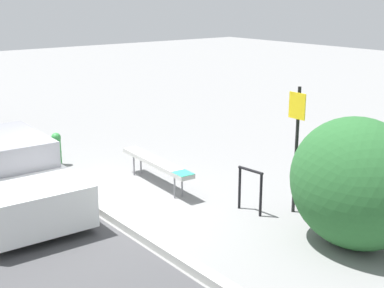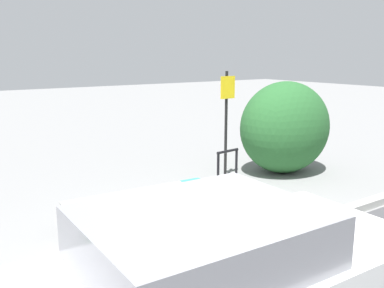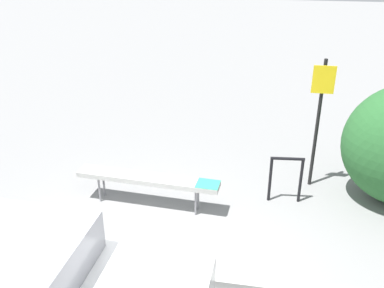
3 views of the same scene
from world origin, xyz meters
name	(u,v)px [view 2 (image 2 of 3)]	position (x,y,z in m)	size (l,w,h in m)	color
ground_plane	(226,255)	(0.00, 0.00, 0.00)	(60.00, 60.00, 0.00)	gray
curb	(226,251)	(0.00, 0.00, 0.07)	(60.00, 0.20, 0.13)	#A8A8A3
bench	(140,194)	(-0.43, 1.61, 0.49)	(2.38, 0.46, 0.55)	gray
bike_rack	(227,166)	(1.78, 2.14, 0.50)	(0.55, 0.10, 0.83)	black
sign_post	(226,116)	(2.25, 2.77, 1.38)	(0.36, 0.08, 2.30)	black
shrub_hedge	(285,127)	(3.72, 2.49, 1.03)	(2.19, 1.76, 2.06)	#28602D
parked_car_near	(213,282)	(-1.22, -1.29, 0.62)	(4.24, 1.92, 1.32)	black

